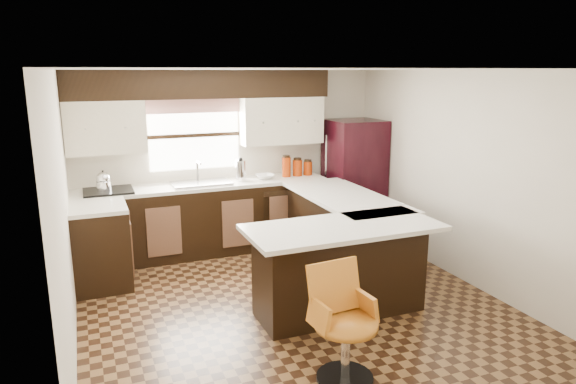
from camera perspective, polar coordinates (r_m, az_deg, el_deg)
name	(u,v)px	position (r m, az deg, el deg)	size (l,w,h in m)	color
floor	(292,304)	(5.52, 0.40, -12.31)	(4.40, 4.40, 0.00)	#49301A
ceiling	(292,69)	(4.98, 0.44, 13.48)	(4.40, 4.40, 0.00)	silver
wall_back	(231,159)	(7.16, -6.35, 3.69)	(4.40, 4.40, 0.00)	beige
wall_front	(429,270)	(3.28, 15.45, -8.37)	(4.40, 4.40, 0.00)	beige
wall_left	(63,214)	(4.75, -23.71, -2.30)	(4.40, 4.40, 0.00)	beige
wall_right	(461,177)	(6.21, 18.63, 1.60)	(4.40, 4.40, 0.00)	beige
base_cab_back	(206,220)	(6.93, -9.09, -3.07)	(3.30, 0.60, 0.90)	black
base_cab_left	(101,248)	(6.16, -20.05, -5.85)	(0.60, 0.70, 0.90)	black
counter_back	(205,185)	(6.82, -9.24, 0.74)	(3.30, 0.60, 0.04)	silver
counter_left	(98,207)	(6.03, -20.41, -1.59)	(0.60, 0.70, 0.04)	silver
soffit	(203,84)	(6.79, -9.48, 11.74)	(3.40, 0.35, 0.36)	black
upper_cab_left	(105,127)	(6.66, -19.66, 6.81)	(0.94, 0.35, 0.64)	beige
upper_cab_right	(281,120)	(7.14, -0.76, 7.96)	(1.14, 0.35, 0.64)	beige
window_pane	(194,135)	(6.97, -10.36, 6.21)	(1.20, 0.02, 0.90)	white
valance	(194,106)	(6.90, -10.42, 9.39)	(1.30, 0.06, 0.18)	#D19B93
sink	(201,183)	(6.78, -9.62, 0.98)	(0.75, 0.45, 0.03)	#B2B2B7
dishwasher	(284,219)	(6.96, -0.50, -3.01)	(0.58, 0.03, 0.78)	black
cooktop	(108,191)	(6.64, -19.35, 0.12)	(0.58, 0.50, 0.03)	black
peninsula_long	(341,236)	(6.24, 5.88, -4.85)	(0.60, 1.95, 0.90)	black
peninsula_return	(340,270)	(5.19, 5.77, -8.64)	(1.65, 0.60, 0.90)	black
counter_pen_long	(345,197)	(6.13, 6.40, -0.59)	(0.84, 1.95, 0.04)	silver
counter_pen_return	(343,228)	(4.95, 6.18, -3.95)	(1.89, 0.84, 0.04)	silver
refrigerator	(354,179)	(7.49, 7.33, 1.41)	(0.73, 0.70, 1.71)	black
bar_chair	(346,326)	(4.12, 6.48, -14.59)	(0.49, 0.49, 0.93)	#BC6B1C
kettle	(103,180)	(6.61, -19.82, 1.22)	(0.18, 0.18, 0.24)	silver
percolator	(241,171)	(6.91, -5.28, 2.39)	(0.14, 0.14, 0.28)	silver
mixing_bowl	(265,177)	(7.03, -2.59, 1.73)	(0.25, 0.25, 0.06)	white
canister_large	(286,167)	(7.14, -0.18, 2.78)	(0.12, 0.12, 0.27)	#912804
canister_med	(297,168)	(7.21, 1.05, 2.69)	(0.13, 0.13, 0.22)	#912804
canister_small	(308,168)	(7.28, 2.21, 2.64)	(0.12, 0.12, 0.19)	#912804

